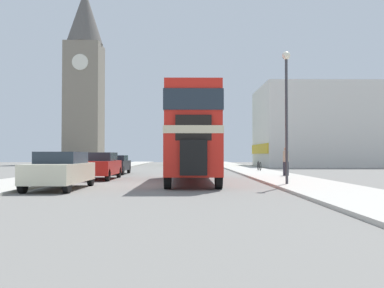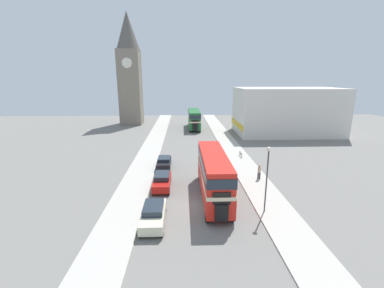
{
  "view_description": "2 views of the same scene",
  "coord_description": "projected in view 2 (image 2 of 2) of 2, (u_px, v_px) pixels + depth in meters",
  "views": [
    {
      "loc": [
        1.29,
        -19.88,
        1.4
      ],
      "look_at": [
        1.52,
        2.14,
        1.95
      ],
      "focal_mm": 40.0,
      "sensor_mm": 36.0,
      "label": 1
    },
    {
      "loc": [
        -1.45,
        -21.23,
        11.49
      ],
      "look_at": [
        0.0,
        17.85,
        1.41
      ],
      "focal_mm": 24.0,
      "sensor_mm": 36.0,
      "label": 2
    }
  ],
  "objects": [
    {
      "name": "ground_plane",
      "position": [
        199.0,
        207.0,
        23.47
      ],
      "size": [
        120.0,
        120.0,
        0.0
      ],
      "primitive_type": "plane",
      "color": "slate"
    },
    {
      "name": "sidewalk_right",
      "position": [
        272.0,
        206.0,
        23.69
      ],
      "size": [
        3.5,
        120.0,
        0.12
      ],
      "color": "#B7B2A8",
      "rests_on": "ground_plane"
    },
    {
      "name": "sidewalk_left",
      "position": [
        125.0,
        208.0,
        23.21
      ],
      "size": [
        3.5,
        120.0,
        0.12
      ],
      "color": "#B7B2A8",
      "rests_on": "ground_plane"
    },
    {
      "name": "double_decker_bus",
      "position": [
        214.0,
        172.0,
        24.91
      ],
      "size": [
        2.39,
        10.98,
        4.44
      ],
      "color": "red",
      "rests_on": "ground_plane"
    },
    {
      "name": "bus_distant",
      "position": [
        194.0,
        118.0,
        59.63
      ],
      "size": [
        2.53,
        10.89,
        4.26
      ],
      "color": "#1E602D",
      "rests_on": "ground_plane"
    },
    {
      "name": "car_parked_near",
      "position": [
        154.0,
        214.0,
        20.81
      ],
      "size": [
        1.8,
        4.68,
        1.52
      ],
      "color": "beige",
      "rests_on": "ground_plane"
    },
    {
      "name": "car_parked_mid",
      "position": [
        162.0,
        181.0,
        27.58
      ],
      "size": [
        1.78,
        4.54,
        1.53
      ],
      "color": "red",
      "rests_on": "ground_plane"
    },
    {
      "name": "car_parked_far",
      "position": [
        164.0,
        162.0,
        33.86
      ],
      "size": [
        1.75,
        4.08,
        1.36
      ],
      "color": "black",
      "rests_on": "ground_plane"
    },
    {
      "name": "pedestrian_walking",
      "position": [
        259.0,
        171.0,
        29.54
      ],
      "size": [
        0.35,
        0.35,
        1.74
      ],
      "color": "#282833",
      "rests_on": "sidewalk_right"
    },
    {
      "name": "bicycle_on_pavement",
      "position": [
        241.0,
        154.0,
        38.13
      ],
      "size": [
        0.05,
        1.76,
        0.78
      ],
      "color": "black",
      "rests_on": "sidewalk_right"
    },
    {
      "name": "street_lamp",
      "position": [
        267.0,
        170.0,
        21.62
      ],
      "size": [
        0.36,
        0.36,
        5.86
      ],
      "color": "#38383D",
      "rests_on": "sidewalk_right"
    },
    {
      "name": "church_tower",
      "position": [
        129.0,
        69.0,
        63.07
      ],
      "size": [
        5.51,
        5.51,
        26.79
      ],
      "color": "gray",
      "rests_on": "ground_plane"
    },
    {
      "name": "shop_building_block",
      "position": [
        287.0,
        111.0,
        53.65
      ],
      "size": [
        20.8,
        11.79,
        9.54
      ],
      "color": "silver",
      "rests_on": "ground_plane"
    }
  ]
}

